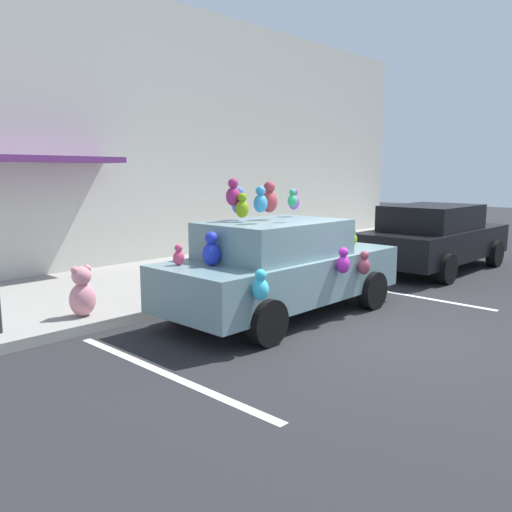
{
  "coord_description": "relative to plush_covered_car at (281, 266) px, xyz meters",
  "views": [
    {
      "loc": [
        -6.39,
        -3.68,
        2.29
      ],
      "look_at": [
        -0.11,
        2.27,
        0.9
      ],
      "focal_mm": 36.61,
      "sensor_mm": 36.0,
      "label": 1
    }
  ],
  "objects": [
    {
      "name": "ground_plane",
      "position": [
        0.17,
        -1.67,
        -0.81
      ],
      "size": [
        60.0,
        60.0,
        0.0
      ],
      "primitive_type": "plane",
      "color": "#262628"
    },
    {
      "name": "sidewalk",
      "position": [
        0.17,
        3.33,
        -0.74
      ],
      "size": [
        24.0,
        4.0,
        0.15
      ],
      "primitive_type": "cube",
      "color": "gray",
      "rests_on": "ground"
    },
    {
      "name": "storefront_building",
      "position": [
        0.15,
        5.48,
        2.38
      ],
      "size": [
        24.0,
        1.25,
        6.4
      ],
      "color": "beige",
      "rests_on": "ground"
    },
    {
      "name": "parking_stripe_front",
      "position": [
        2.71,
        -0.67,
        -0.81
      ],
      "size": [
        0.12,
        3.6,
        0.01
      ],
      "primitive_type": "cube",
      "color": "silver",
      "rests_on": "ground"
    },
    {
      "name": "parking_stripe_rear",
      "position": [
        -2.8,
        -0.67,
        -0.81
      ],
      "size": [
        0.12,
        3.6,
        0.01
      ],
      "primitive_type": "cube",
      "color": "silver",
      "rests_on": "ground"
    },
    {
      "name": "plush_covered_car",
      "position": [
        0.0,
        0.0,
        0.0
      ],
      "size": [
        4.26,
        2.01,
        2.2
      ],
      "color": "gray",
      "rests_on": "ground"
    },
    {
      "name": "parked_sedan_behind",
      "position": [
        5.51,
        -0.01,
        -0.02
      ],
      "size": [
        4.49,
        2.05,
        1.54
      ],
      "color": "black",
      "rests_on": "ground"
    },
    {
      "name": "teddy_bear_on_sidewalk",
      "position": [
        -2.48,
        1.78,
        -0.3
      ],
      "size": [
        0.4,
        0.34,
        0.77
      ],
      "color": "pink",
      "rests_on": "sidewalk"
    }
  ]
}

